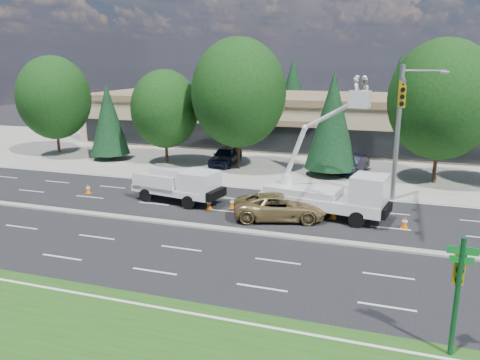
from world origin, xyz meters
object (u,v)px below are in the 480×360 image
(minivan, at_px, (280,207))
(bucket_truck, at_px, (333,189))
(street_sign_pole, at_px, (458,284))
(utility_pickup, at_px, (182,189))
(signal_mast, at_px, (400,114))

(minivan, bearing_deg, bucket_truck, -82.22)
(street_sign_pole, xyz_separation_m, utility_pickup, (-15.39, 12.53, -1.51))
(street_sign_pole, bearing_deg, minivan, 126.73)
(street_sign_pole, relative_size, bucket_truck, 0.47)
(bucket_truck, relative_size, minivan, 1.53)
(signal_mast, xyz_separation_m, bucket_truck, (-3.46, -2.96, -4.27))
(signal_mast, bearing_deg, bucket_truck, -139.45)
(street_sign_pole, bearing_deg, bucket_truck, 113.50)
(bucket_truck, height_order, minivan, bucket_truck)
(signal_mast, distance_m, minivan, 9.32)
(utility_pickup, relative_size, bucket_truck, 0.74)
(street_sign_pole, distance_m, bucket_truck, 13.63)
(street_sign_pole, xyz_separation_m, minivan, (-8.36, 11.20, -1.68))
(signal_mast, bearing_deg, minivan, -146.40)
(utility_pickup, xyz_separation_m, minivan, (7.03, -1.32, -0.17))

